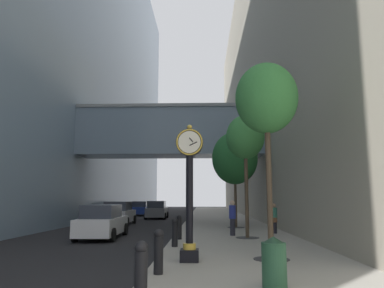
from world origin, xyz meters
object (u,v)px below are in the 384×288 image
car_blue_mid (141,209)px  pedestrian_walking (274,218)px  bollard_fifth (179,226)px  car_silver_far (118,214)px  car_grey_trailing (157,210)px  bollard_nearest (141,271)px  street_tree_mid_near (245,138)px  trash_bin (274,261)px  bollard_fourth (175,232)px  car_white_near (102,222)px  street_tree_mid_far (235,158)px  pedestrian_by_clock (232,217)px  street_clock (189,185)px  bollard_second (159,250)px  street_tree_near (266,100)px

car_blue_mid → pedestrian_walking: bearing=-63.9°
bollard_fifth → pedestrian_walking: size_ratio=0.69×
car_silver_far → car_grey_trailing: size_ratio=0.91×
bollard_fifth → car_blue_mid: bearing=103.6°
bollard_nearest → bollard_fifth: bearing=90.0°
street_tree_mid_near → car_blue_mid: bearing=110.7°
bollard_fifth → car_blue_mid: car_blue_mid is taller
trash_bin → bollard_fourth: bearing=112.4°
bollard_fifth → car_white_near: (-4.00, 1.54, 0.10)m
bollard_nearest → street_tree_mid_far: 17.59m
bollard_nearest → car_grey_trailing: car_grey_trailing is taller
pedestrian_walking → pedestrian_by_clock: pedestrian_by_clock is taller
street_clock → trash_bin: bearing=-58.0°
street_tree_mid_far → car_silver_far: size_ratio=1.54×
bollard_nearest → car_white_near: size_ratio=0.23×
street_clock → bollard_second: 2.57m
bollard_second → car_grey_trailing: size_ratio=0.25×
street_clock → bollard_fourth: 3.74m
street_tree_near → car_silver_far: bearing=117.9°
bollard_fifth → car_blue_mid: (-6.13, 25.42, 0.09)m
bollard_fourth → street_tree_near: (3.20, -2.83, 4.46)m
car_grey_trailing → pedestrian_walking: bearing=-62.4°
pedestrian_walking → car_grey_trailing: bearing=117.6°
bollard_second → car_blue_mid: (-6.13, 33.02, 0.09)m
car_white_near → bollard_fourth: bearing=-45.5°
bollard_fourth → trash_bin: bearing=-67.6°
bollard_nearest → street_tree_mid_far: street_tree_mid_far is taller
street_tree_mid_near → trash_bin: (-0.58, -9.54, -4.24)m
street_tree_mid_far → bollard_fourth: bearing=-109.1°
bollard_nearest → pedestrian_walking: 13.96m
bollard_fourth → street_tree_mid_far: street_tree_mid_far is taller
car_white_near → car_silver_far: 9.36m
street_tree_near → trash_bin: size_ratio=5.96×
street_tree_mid_near → car_white_near: street_tree_mid_near is taller
bollard_fifth → car_silver_far: size_ratio=0.27×
bollard_second → street_tree_mid_near: bearing=68.9°
bollard_second → street_tree_near: bearing=35.1°
pedestrian_by_clock → car_blue_mid: size_ratio=0.39×
bollard_second → car_silver_far: bearing=106.3°
bollard_second → street_tree_near: size_ratio=0.17×
bollard_fourth → car_white_near: bearing=134.5°
pedestrian_walking → car_white_near: (-8.91, -1.39, -0.16)m
car_silver_far → bollard_fourth: bearing=-68.1°
street_clock → street_tree_near: 3.76m
bollard_fourth → street_tree_mid_far: bearing=70.9°
bollard_fifth → bollard_nearest: bearing=-90.0°
bollard_nearest → car_blue_mid: bearing=99.8°
bollard_second → pedestrian_by_clock: bearing=74.5°
bollard_fifth → trash_bin: 9.24m
pedestrian_walking → car_silver_far: car_silver_far is taller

